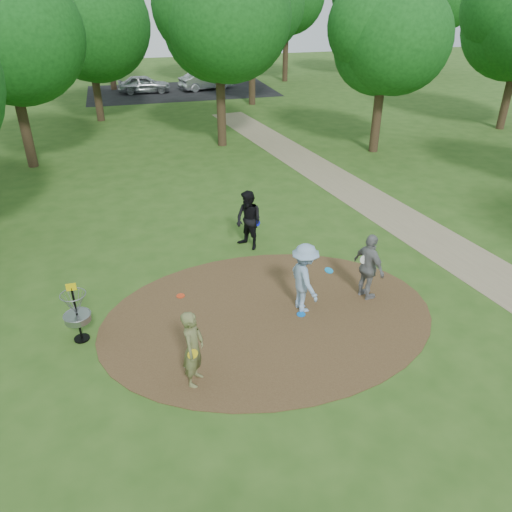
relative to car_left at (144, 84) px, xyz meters
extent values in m
plane|color=#2D5119|center=(0.80, -29.95, -0.65)|extent=(100.00, 100.00, 0.00)
cylinder|color=#47301C|center=(0.80, -29.95, -0.64)|extent=(8.40, 8.40, 0.02)
cube|color=#8C7A5B|center=(7.30, -27.95, -0.64)|extent=(7.55, 39.89, 0.01)
cube|color=black|center=(2.80, 0.05, -0.65)|extent=(14.00, 8.00, 0.01)
imported|color=olive|center=(-1.34, -31.77, 0.23)|extent=(0.67, 0.76, 1.76)
cylinder|color=yellow|center=(-1.39, -31.99, 0.28)|extent=(0.22, 0.09, 0.22)
imported|color=#8CAAD1|center=(1.74, -29.87, 0.28)|extent=(0.80, 1.26, 1.86)
cylinder|color=#0C8BD6|center=(2.37, -29.92, 0.43)|extent=(0.31, 0.31, 0.08)
imported|color=black|center=(1.27, -26.22, 0.29)|extent=(1.08, 1.14, 1.87)
cylinder|color=#0C12D4|center=(1.52, -26.24, 0.18)|extent=(0.23, 0.08, 0.22)
imported|color=gray|center=(3.54, -29.79, 0.27)|extent=(0.70, 1.16, 1.84)
cylinder|color=white|center=(3.36, -29.79, 0.53)|extent=(0.23, 0.09, 0.22)
cylinder|color=blue|center=(1.61, -30.12, -0.62)|extent=(0.22, 0.22, 0.02)
cylinder|color=red|center=(-1.21, -28.46, -0.62)|extent=(0.22, 0.22, 0.02)
imported|color=#A6AAAD|center=(0.00, 0.00, 0.00)|extent=(3.88, 1.71, 1.30)
imported|color=#A9ABB0|center=(4.73, 0.09, 0.03)|extent=(4.34, 2.52, 1.35)
cylinder|color=black|center=(-3.70, -29.65, 0.02)|extent=(0.05, 0.05, 1.35)
cylinder|color=black|center=(-3.70, -29.65, -0.63)|extent=(0.36, 0.36, 0.04)
cylinder|color=gray|center=(-3.70, -29.65, -0.03)|extent=(0.60, 0.60, 0.16)
torus|color=gray|center=(-3.70, -29.65, 0.05)|extent=(0.63, 0.63, 0.03)
torus|color=gray|center=(-3.70, -29.65, 0.60)|extent=(0.58, 0.58, 0.02)
cube|color=yellow|center=(-3.70, -29.65, 0.80)|extent=(0.22, 0.02, 0.18)
cylinder|color=#332316|center=(-6.20, -15.95, 1.25)|extent=(0.44, 0.44, 3.80)
sphere|color=#124614|center=(-6.20, -15.95, 4.67)|extent=(5.52, 5.52, 5.52)
cylinder|color=#332316|center=(2.80, -14.95, 1.44)|extent=(0.44, 0.44, 4.18)
sphere|color=#124614|center=(2.80, -14.95, 5.12)|extent=(5.78, 5.78, 5.78)
cylinder|color=#332316|center=(9.80, -17.95, 1.15)|extent=(0.44, 0.44, 3.61)
sphere|color=#124614|center=(9.80, -17.95, 4.28)|extent=(4.81, 4.81, 4.81)
cylinder|color=#332316|center=(-3.20, -7.95, 1.06)|extent=(0.44, 0.44, 3.42)
sphere|color=#124614|center=(-3.20, -7.95, 4.45)|extent=(6.12, 6.12, 6.12)
cylinder|color=#332316|center=(6.80, -5.95, 1.53)|extent=(0.44, 0.44, 4.37)
sphere|color=#124614|center=(6.80, -5.95, 5.28)|extent=(5.68, 5.68, 5.68)
cylinder|color=#332316|center=(18.80, -15.95, 1.25)|extent=(0.44, 0.44, 3.80)
camera|label=1|loc=(-2.22, -39.73, 6.73)|focal=35.00mm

